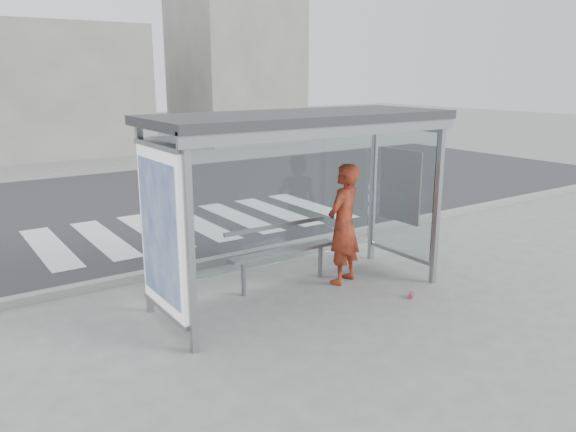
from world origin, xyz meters
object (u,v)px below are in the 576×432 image
Objects in this scene: bus_shelter at (276,162)px; bench at (283,251)px; soda_can at (411,295)px; person at (344,224)px.

bus_shelter is 1.55m from bench.
bus_shelter is 34.31× the size of soda_can.
person reaches higher than soda_can.
person is (1.23, 0.03, -1.06)m from bus_shelter.
bench is (0.39, 0.44, -1.44)m from bus_shelter.
soda_can is at bearing 89.98° from person.
bus_shelter reaches higher than soda_can.
bus_shelter reaches higher than bench.
bus_shelter is 1.62m from person.
person is 1.00m from bench.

